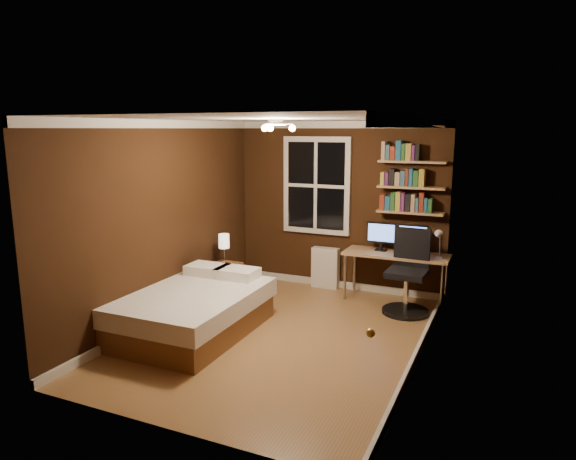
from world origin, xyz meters
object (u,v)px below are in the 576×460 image
at_px(desk, 396,258).
at_px(bedside_lamp, 224,249).
at_px(desk_lamp, 439,244).
at_px(monitor_right, 413,239).
at_px(nightstand, 225,280).
at_px(office_chair, 408,280).
at_px(radiator, 325,268).
at_px(bed, 193,310).
at_px(monitor_left, 381,237).

bearing_deg(desk, bedside_lamp, -159.91).
bearing_deg(bedside_lamp, desk_lamp, 13.62).
xyz_separation_m(desk, desk_lamp, (0.58, -0.14, 0.28)).
bearing_deg(monitor_right, bedside_lamp, -159.95).
xyz_separation_m(monitor_right, desk_lamp, (0.38, -0.21, 0.02)).
height_order(nightstand, office_chair, office_chair).
xyz_separation_m(bedside_lamp, desk_lamp, (2.86, 0.69, 0.20)).
xyz_separation_m(radiator, desk, (1.11, -0.18, 0.32)).
height_order(bed, office_chair, office_chair).
distance_m(bedside_lamp, desk, 2.43).
bearing_deg(monitor_left, bedside_lamp, -156.06).
bearing_deg(radiator, desk_lamp, -10.68).
xyz_separation_m(bed, monitor_right, (2.15, 2.19, 0.62)).
distance_m(desk, office_chair, 0.50).
xyz_separation_m(radiator, office_chair, (1.35, -0.57, 0.12)).
bearing_deg(office_chair, desk_lamp, 39.25).
bearing_deg(desk_lamp, bed, -141.96).
distance_m(nightstand, bedside_lamp, 0.46).
height_order(bedside_lamp, monitor_right, monitor_right).
xyz_separation_m(monitor_left, office_chair, (0.48, -0.47, -0.46)).
bearing_deg(radiator, monitor_left, -7.01).
height_order(bedside_lamp, radiator, bedside_lamp).
bearing_deg(office_chair, monitor_right, 97.66).
xyz_separation_m(bed, radiator, (0.84, 2.30, 0.04)).
height_order(bed, radiator, bed).
distance_m(bedside_lamp, radiator, 1.60).
xyz_separation_m(bed, office_chair, (2.19, 1.73, 0.16)).
bearing_deg(bedside_lamp, office_chair, 9.89).
bearing_deg(nightstand, office_chair, 15.41).
relative_size(radiator, desk, 0.43).
xyz_separation_m(bed, nightstand, (-0.33, 1.29, -0.03)).
xyz_separation_m(bed, desk, (1.95, 2.12, 0.35)).
height_order(monitor_right, desk_lamp, desk_lamp).
bearing_deg(desk_lamp, monitor_right, 150.95).
bearing_deg(desk, monitor_left, 163.07).
bearing_deg(office_chair, bedside_lamp, -167.61).
relative_size(nightstand, radiator, 0.79).
bearing_deg(nightstand, bed, -70.07).
distance_m(bed, monitor_right, 3.13).
distance_m(nightstand, desk_lamp, 3.02).
xyz_separation_m(monitor_left, monitor_right, (0.44, 0.00, 0.00)).
relative_size(monitor_left, office_chair, 0.38).
bearing_deg(nightstand, bedside_lamp, 0.00).
height_order(desk, monitor_right, monitor_right).
bearing_deg(desk, monitor_right, 19.69).
bearing_deg(bedside_lamp, bed, -75.59).
height_order(bed, monitor_right, monitor_right).
height_order(nightstand, desk_lamp, desk_lamp).
distance_m(desk, monitor_left, 0.36).
distance_m(monitor_left, desk_lamp, 0.85).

